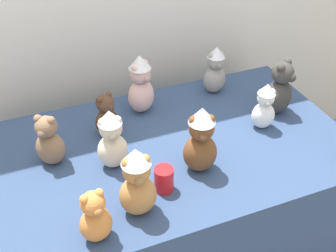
% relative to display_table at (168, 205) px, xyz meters
% --- Properties ---
extents(display_table, '(1.72, 1.00, 0.79)m').
position_rel_display_table_xyz_m(display_table, '(0.00, 0.00, 0.00)').
color(display_table, navy).
rests_on(display_table, ground_plane).
extents(teddy_bear_cream, '(0.14, 0.12, 0.29)m').
position_rel_display_table_xyz_m(teddy_bear_cream, '(-0.27, -0.03, 0.54)').
color(teddy_bear_cream, beige).
rests_on(teddy_bear_cream, display_table).
extents(teddy_bear_cocoa, '(0.15, 0.14, 0.23)m').
position_rel_display_table_xyz_m(teddy_bear_cocoa, '(-0.23, 0.20, 0.50)').
color(teddy_bear_cocoa, '#4C3323').
rests_on(teddy_bear_cocoa, display_table).
extents(teddy_bear_ash, '(0.13, 0.11, 0.27)m').
position_rel_display_table_xyz_m(teddy_bear_ash, '(0.42, 0.36, 0.53)').
color(teddy_bear_ash, gray).
rests_on(teddy_bear_ash, display_table).
extents(teddy_bear_snow, '(0.14, 0.12, 0.25)m').
position_rel_display_table_xyz_m(teddy_bear_snow, '(0.49, -0.03, 0.52)').
color(teddy_bear_snow, white).
rests_on(teddy_bear_snow, display_table).
extents(teddy_bear_chestnut, '(0.17, 0.16, 0.32)m').
position_rel_display_table_xyz_m(teddy_bear_chestnut, '(0.07, -0.19, 0.55)').
color(teddy_bear_chestnut, brown).
rests_on(teddy_bear_chestnut, display_table).
extents(teddy_bear_caramel, '(0.15, 0.13, 0.32)m').
position_rel_display_table_xyz_m(teddy_bear_caramel, '(-0.25, -0.33, 0.55)').
color(teddy_bear_caramel, '#B27A42').
rests_on(teddy_bear_caramel, display_table).
extents(teddy_bear_blush, '(0.19, 0.18, 0.32)m').
position_rel_display_table_xyz_m(teddy_bear_blush, '(-0.02, 0.33, 0.55)').
color(teddy_bear_blush, beige).
rests_on(teddy_bear_blush, display_table).
extents(teddy_bear_mocha, '(0.17, 0.16, 0.25)m').
position_rel_display_table_xyz_m(teddy_bear_mocha, '(-0.52, 0.09, 0.51)').
color(teddy_bear_mocha, '#7F6047').
rests_on(teddy_bear_mocha, display_table).
extents(teddy_bear_charcoal, '(0.19, 0.18, 0.29)m').
position_rel_display_table_xyz_m(teddy_bear_charcoal, '(0.63, 0.06, 0.53)').
color(teddy_bear_charcoal, '#383533').
rests_on(teddy_bear_charcoal, display_table).
extents(teddy_bear_ginger, '(0.13, 0.12, 0.23)m').
position_rel_display_table_xyz_m(teddy_bear_ginger, '(-0.43, -0.39, 0.50)').
color(teddy_bear_ginger, '#D17F3D').
rests_on(teddy_bear_ginger, display_table).
extents(party_cup_red, '(0.08, 0.08, 0.11)m').
position_rel_display_table_xyz_m(party_cup_red, '(-0.12, -0.25, 0.45)').
color(party_cup_red, red).
rests_on(party_cup_red, display_table).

